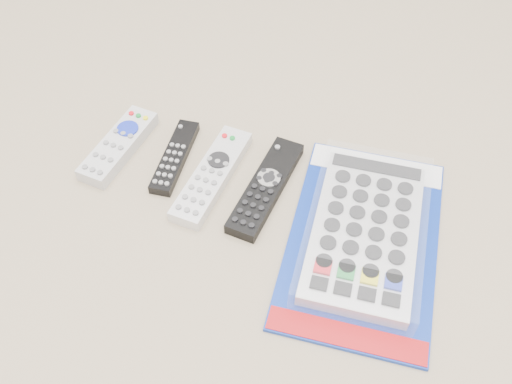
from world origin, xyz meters
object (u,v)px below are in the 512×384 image
(remote_slim_black, at_px, (175,157))
(jumbo_remote_packaged, at_px, (365,231))
(remote_silver_dvd, at_px, (212,175))
(remote_large_black, at_px, (266,187))
(remote_small_grey, at_px, (119,146))

(remote_slim_black, xyz_separation_m, jumbo_remote_packaged, (0.33, -0.07, 0.01))
(remote_silver_dvd, bearing_deg, jumbo_remote_packaged, -3.78)
(remote_large_black, bearing_deg, remote_silver_dvd, -171.64)
(remote_large_black, bearing_deg, remote_slim_black, -179.96)
(remote_small_grey, xyz_separation_m, jumbo_remote_packaged, (0.42, -0.06, 0.01))
(remote_slim_black, bearing_deg, remote_silver_dvd, -20.30)
(remote_small_grey, xyz_separation_m, remote_slim_black, (0.10, 0.01, -0.00))
(remote_large_black, bearing_deg, remote_small_grey, -175.91)
(remote_small_grey, bearing_deg, remote_slim_black, 11.07)
(remote_silver_dvd, xyz_separation_m, jumbo_remote_packaged, (0.25, -0.05, 0.01))
(remote_small_grey, relative_size, remote_large_black, 0.85)
(jumbo_remote_packaged, bearing_deg, remote_large_black, 162.42)
(remote_slim_black, relative_size, jumbo_remote_packaged, 0.45)
(remote_silver_dvd, distance_m, remote_large_black, 0.09)
(remote_slim_black, bearing_deg, remote_small_grey, -179.78)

